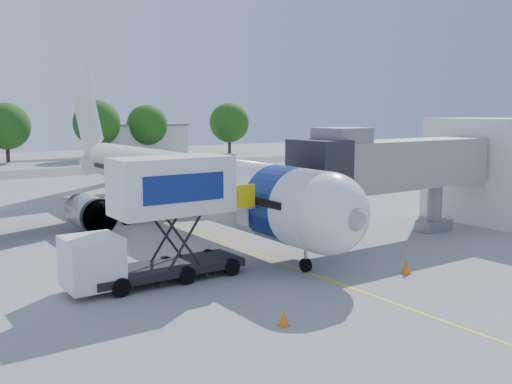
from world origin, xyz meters
TOP-DOWN VIEW (x-y plane):
  - ground at (0.00, 0.00)m, footprint 160.00×160.00m
  - guidance_line at (0.00, 0.00)m, footprint 0.15×70.00m
  - taxiway_strip at (0.00, 42.00)m, footprint 120.00×10.00m
  - aircraft at (0.00, 4.12)m, footprint 34.17×37.73m
  - jet_bridge at (7.99, -7.00)m, footprint 13.90×3.20m
  - terminal_stub at (18.50, -7.00)m, footprint 5.00×8.00m
  - catering_hiloader at (-6.27, -7.00)m, footprint 8.50×2.44m
  - ground_tug at (0.50, -16.27)m, footprint 4.01×2.73m
  - safety_cone_a at (3.60, -12.43)m, footprint 0.45×0.45m
  - safety_cone_b at (-5.00, -14.33)m, footprint 0.37×0.37m
  - outbuilding_right at (22.00, 62.00)m, footprint 16.40×7.40m
  - tree_d at (0.88, 59.50)m, footprint 6.83×6.83m
  - tree_e at (13.55, 57.30)m, footprint 7.24×7.24m
  - tree_f at (22.61, 58.90)m, footprint 6.70×6.70m
  - tree_g at (37.45, 56.89)m, footprint 7.02×7.02m

SIDE VIEW (x-z plane):
  - ground at x=0.00m, z-range 0.00..0.00m
  - taxiway_strip at x=0.00m, z-range 0.00..0.01m
  - guidance_line at x=0.00m, z-range 0.00..0.01m
  - safety_cone_b at x=-5.00m, z-range -0.01..0.58m
  - safety_cone_a at x=3.60m, z-range -0.02..0.70m
  - ground_tug at x=0.50m, z-range 0.04..1.50m
  - outbuilding_right at x=22.00m, z-range 0.01..5.31m
  - catering_hiloader at x=-6.27m, z-range 0.01..5.51m
  - aircraft at x=0.00m, z-range -2.73..8.62m
  - terminal_stub at x=18.50m, z-range 0.00..7.00m
  - jet_bridge at x=7.99m, z-range 1.04..7.64m
  - tree_f at x=22.61m, z-range 0.91..9.46m
  - tree_d at x=0.88m, z-range 0.93..9.64m
  - tree_g at x=37.45m, z-range 0.95..9.90m
  - tree_e at x=13.55m, z-range 0.98..10.21m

